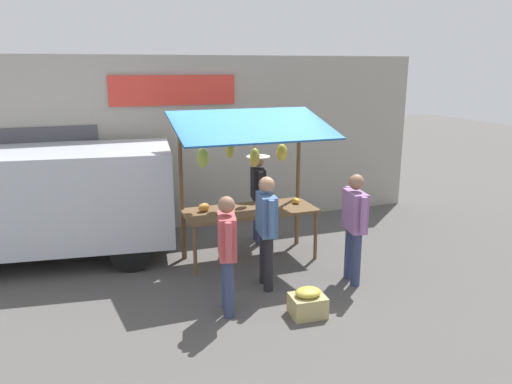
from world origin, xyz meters
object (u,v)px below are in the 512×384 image
(market_stall, at_px, (249,169))
(shopper_in_grey_tee, at_px, (354,221))
(vendor_with_sunhat, at_px, (258,191))
(shopper_with_shopping_bag, at_px, (266,224))
(produce_crate_near, at_px, (308,303))
(shopper_in_striped_shirt, at_px, (227,247))
(parked_van, at_px, (26,196))

(market_stall, height_order, shopper_in_grey_tee, market_stall)
(vendor_with_sunhat, relative_size, shopper_in_grey_tee, 0.99)
(shopper_with_shopping_bag, distance_m, produce_crate_near, 1.30)
(shopper_in_striped_shirt, height_order, produce_crate_near, shopper_in_striped_shirt)
(vendor_with_sunhat, xyz_separation_m, shopper_in_striped_shirt, (1.32, 2.42, -0.06))
(parked_van, bearing_deg, market_stall, 168.87)
(shopper_in_striped_shirt, distance_m, shopper_with_shopping_bag, 0.95)
(market_stall, xyz_separation_m, vendor_with_sunhat, (-0.42, -0.71, -0.57))
(shopper_in_grey_tee, distance_m, parked_van, 5.32)
(shopper_in_grey_tee, xyz_separation_m, parked_van, (4.64, -2.60, 0.15))
(parked_van, xyz_separation_m, produce_crate_near, (-3.54, 3.33, -0.94))
(market_stall, relative_size, produce_crate_near, 5.25)
(shopper_in_striped_shirt, distance_m, shopper_in_grey_tee, 2.07)
(parked_van, bearing_deg, shopper_with_shopping_bag, 152.63)
(shopper_in_grey_tee, bearing_deg, produce_crate_near, 132.52)
(shopper_in_striped_shirt, relative_size, shopper_in_grey_tee, 0.96)
(vendor_with_sunhat, bearing_deg, produce_crate_near, 4.45)
(produce_crate_near, bearing_deg, vendor_with_sunhat, -97.20)
(vendor_with_sunhat, distance_m, shopper_in_grey_tee, 2.27)
(vendor_with_sunhat, relative_size, parked_van, 0.36)
(shopper_in_grey_tee, xyz_separation_m, produce_crate_near, (1.10, 0.73, -0.80))
(shopper_in_striped_shirt, bearing_deg, parked_van, 54.85)
(vendor_with_sunhat, height_order, produce_crate_near, vendor_with_sunhat)
(market_stall, xyz_separation_m, shopper_with_shopping_bag, (0.14, 1.16, -0.57))
(vendor_with_sunhat, relative_size, shopper_with_shopping_bag, 0.99)
(shopper_with_shopping_bag, height_order, produce_crate_near, shopper_with_shopping_bag)
(shopper_in_grey_tee, bearing_deg, vendor_with_sunhat, 27.83)
(shopper_with_shopping_bag, distance_m, shopper_in_grey_tee, 1.32)
(market_stall, bearing_deg, shopper_in_grey_tee, 128.84)
(vendor_with_sunhat, bearing_deg, shopper_in_striped_shirt, -16.99)
(shopper_in_grey_tee, distance_m, produce_crate_near, 1.54)
(shopper_in_grey_tee, bearing_deg, parked_van, 69.73)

